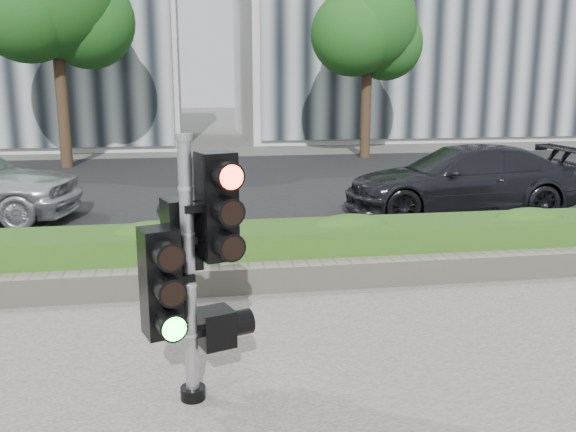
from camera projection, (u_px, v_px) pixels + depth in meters
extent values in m
plane|color=#51514C|center=(269.00, 358.00, 5.96)|extent=(120.00, 120.00, 0.00)
cube|color=black|center=(218.00, 187.00, 15.60)|extent=(60.00, 13.00, 0.02)
cube|color=gray|center=(241.00, 261.00, 8.98)|extent=(60.00, 0.25, 0.12)
cube|color=gray|center=(249.00, 278.00, 7.75)|extent=(12.00, 0.32, 0.34)
cube|color=#538C2B|center=(244.00, 252.00, 8.34)|extent=(12.00, 1.00, 0.68)
cube|color=#B7B7B2|center=(420.00, 14.00, 30.50)|extent=(18.00, 10.00, 12.00)
cylinder|color=black|center=(62.00, 103.00, 18.79)|extent=(0.36, 0.36, 4.03)
sphere|color=#144614|center=(88.00, 22.00, 18.75)|extent=(2.88, 2.88, 2.88)
sphere|color=#144614|center=(26.00, 8.00, 17.67)|extent=(3.17, 3.17, 3.17)
cylinder|color=black|center=(366.00, 107.00, 21.38)|extent=(0.36, 0.36, 3.58)
sphere|color=#144614|center=(368.00, 23.00, 20.77)|extent=(3.33, 3.33, 3.33)
sphere|color=#144614|center=(386.00, 43.00, 21.34)|extent=(2.56, 2.56, 2.56)
sphere|color=#144614|center=(353.00, 34.00, 20.39)|extent=(2.82, 2.82, 2.82)
sphere|color=#144614|center=(363.00, 2.00, 21.22)|extent=(2.30, 2.30, 2.30)
cylinder|color=black|center=(193.00, 393.00, 5.13)|extent=(0.21, 0.21, 0.11)
cylinder|color=gray|center=(189.00, 276.00, 4.91)|extent=(0.11, 0.11, 2.17)
cylinder|color=gray|center=(184.00, 137.00, 4.67)|extent=(0.14, 0.14, 0.05)
cube|color=#FF1107|center=(217.00, 206.00, 4.87)|extent=(0.35, 0.35, 0.87)
cube|color=#14E51E|center=(160.00, 282.00, 4.77)|extent=(0.35, 0.35, 0.87)
cube|color=black|center=(181.00, 234.00, 5.07)|extent=(0.35, 0.35, 0.59)
cube|color=orange|center=(216.00, 327.00, 5.15)|extent=(0.35, 0.35, 0.32)
imported|color=black|center=(461.00, 179.00, 12.38)|extent=(4.75, 1.99, 1.37)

